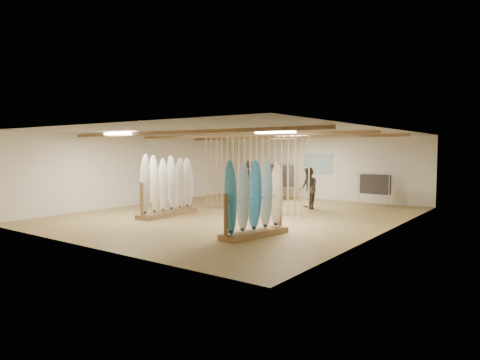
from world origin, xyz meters
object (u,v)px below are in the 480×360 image
Objects in this scene: clothing_rack_a at (281,175)px; clothing_rack_b at (375,184)px; rack_right at (255,211)px; shopper_b at (309,185)px; rack_left at (168,195)px; shopper_a at (251,180)px.

clothing_rack_a is 4.22m from clothing_rack_b.
rack_right reaches higher than shopper_b.
shopper_a is at bearing 77.40° from rack_left.
rack_left is 1.19× the size of rack_right.
clothing_rack_a is at bearing -172.97° from clothing_rack_b.
rack_left is at bearing 176.24° from rack_right.
rack_right is 1.18× the size of shopper_b.
shopper_a is 1.15× the size of shopper_b.
rack_right is at bearing 163.31° from shopper_a.
rack_right is at bearing -89.14° from clothing_rack_b.
clothing_rack_b is at bearing -111.00° from shopper_a.
rack_left is 8.17m from clothing_rack_b.
clothing_rack_a is 2.40m from shopper_a.
clothing_rack_b is (4.86, 6.56, 0.18)m from rack_left.
rack_right is (4.34, -1.15, -0.02)m from rack_left.
shopper_a is at bearing -66.19° from clothing_rack_a.
rack_right is 1.27× the size of clothing_rack_a.
shopper_a is (-4.21, -2.57, 0.15)m from clothing_rack_b.
clothing_rack_a is at bearing -177.59° from shopper_b.
clothing_rack_b is (4.21, 0.17, -0.21)m from clothing_rack_a.
shopper_a reaches higher than rack_right.
rack_right is 1.03× the size of shopper_a.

